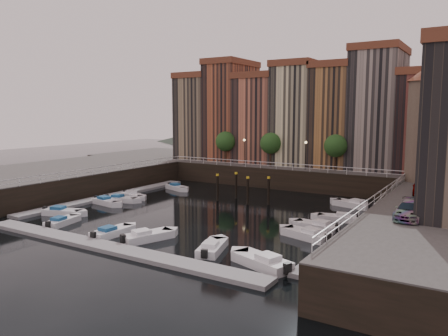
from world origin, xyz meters
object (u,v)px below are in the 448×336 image
Objects in this scene: corner_tower at (428,121)px; car_c at (409,211)px; car_a at (422,188)px; boat_left_2 at (121,199)px; gangway at (391,195)px; mooring_pilings at (242,189)px; boat_left_1 at (106,202)px; car_b at (431,192)px; boat_left_0 at (62,212)px.

corner_tower is 21.82m from car_c.
corner_tower reaches higher than car_a.
car_a is at bearing -2.17° from boat_left_2.
gangway is 1.98× the size of car_a.
mooring_pilings is 1.52× the size of boat_left_1.
car_c is at bearing -85.94° from corner_tower.
gangway is 16.94m from car_c.
car_c is (-0.47, -9.52, -0.04)m from car_b.
car_c is (1.47, -20.77, -6.52)m from corner_tower.
car_a reaches higher than boat_left_1.
boat_left_0 is 37.96m from car_a.
boat_left_0 is at bearing -149.91° from car_b.
car_c is at bearing -84.72° from car_b.
boat_left_2 is at bearing -152.92° from corner_tower.
car_a is at bearing -51.87° from gangway.
car_a reaches higher than boat_left_0.
gangway is 6.42m from car_a.
corner_tower is 2.97× the size of boat_left_0.
car_c is at bearing -29.03° from mooring_pilings.
mooring_pilings is at bearing 16.46° from boat_left_2.
boat_left_1 reaches higher than boat_left_2.
car_b is at bearing -80.21° from corner_tower.
car_a is at bearing -1.15° from mooring_pilings.
boat_left_2 is at bearing 88.66° from boat_left_1.
boat_left_0 is 1.01× the size of boat_left_1.
mooring_pilings is at bearing 149.81° from car_c.
boat_left_0 is 1.07× the size of car_b.
mooring_pilings is at bearing -155.78° from corner_tower.
boat_left_1 is at bearing -154.61° from gangway.
boat_left_1 is 2.12m from boat_left_2.
boat_left_0 is 38.14m from car_b.
boat_left_0 is at bearing -129.06° from mooring_pilings.
corner_tower is at bearing 57.20° from gangway.
corner_tower is 38.33m from boat_left_2.
boat_left_0 is 1.01× the size of car_c.
corner_tower is at bearing 38.22° from boat_left_1.
gangway reaches higher than mooring_pilings.
boat_left_1 is 1.06× the size of car_b.
mooring_pilings reaches higher than boat_left_0.
boat_left_0 is at bearing -106.69° from boat_left_2.
mooring_pilings is (-19.85, -8.93, -8.54)m from corner_tower.
mooring_pilings is at bearing -165.35° from gangway.
mooring_pilings reaches higher than boat_left_1.
car_a reaches higher than mooring_pilings.
car_b reaches higher than boat_left_1.
corner_tower is 3.01× the size of boat_left_1.
boat_left_1 is 36.27m from car_b.
boat_left_1 is at bearing -159.60° from car_b.
car_c is (0.57, -11.42, -0.05)m from car_a.
boat_left_2 is 1.05× the size of car_a.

